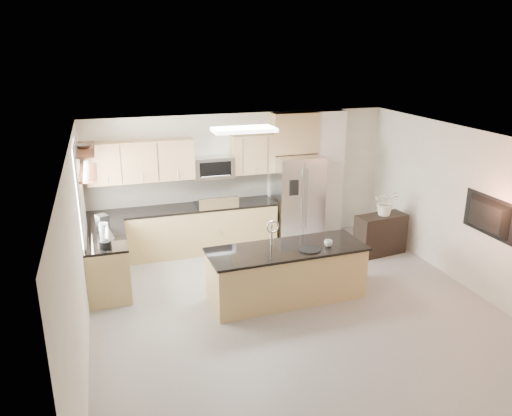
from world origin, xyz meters
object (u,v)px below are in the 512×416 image
object	(u,v)px
coffee_maker	(103,224)
range	(216,226)
microwave	(213,167)
platter	(310,250)
flower_vase	(387,196)
refrigerator	(297,199)
bowl	(84,146)
television	(485,216)
cup	(328,243)
blender	(105,238)
credenza	(380,234)
island	(286,273)
kettle	(108,232)

from	to	relation	value
coffee_maker	range	bearing A→B (deg)	23.78
microwave	platter	size ratio (longest dim) A/B	2.27
microwave	range	bearing A→B (deg)	-90.00
flower_vase	refrigerator	bearing A→B (deg)	140.35
bowl	television	size ratio (longest dim) A/B	0.30
refrigerator	range	bearing A→B (deg)	178.40
range	refrigerator	size ratio (longest dim) A/B	0.64
cup	blender	distance (m)	3.41
credenza	coffee_maker	world-z (taller)	coffee_maker
cup	television	world-z (taller)	television
flower_vase	bowl	bearing A→B (deg)	177.76
island	coffee_maker	size ratio (longest dim) A/B	8.31
microwave	blender	xyz separation A→B (m)	(-2.08, -1.76, -0.53)
kettle	television	xyz separation A→B (m)	(5.54, -1.91, 0.32)
refrigerator	cup	bearing A→B (deg)	-99.98
flower_vase	television	xyz separation A→B (m)	(0.50, -1.96, 0.19)
cup	kettle	size ratio (longest dim) A/B	0.51
coffee_maker	flower_vase	size ratio (longest dim) A/B	0.40
microwave	bowl	xyz separation A→B (m)	(-2.25, -1.08, 0.75)
range	coffee_maker	xyz separation A→B (m)	(-2.09, -0.92, 0.59)
range	refrigerator	distance (m)	1.71
television	island	bearing A→B (deg)	74.13
refrigerator	blender	size ratio (longest dim) A/B	4.38
refrigerator	cup	xyz separation A→B (m)	(-0.42, -2.37, 0.02)
blender	flower_vase	bearing A→B (deg)	5.27
credenza	flower_vase	world-z (taller)	flower_vase
microwave	cup	distance (m)	2.92
range	television	xyz separation A→B (m)	(3.51, -3.12, 0.88)
coffee_maker	television	bearing A→B (deg)	-21.41
refrigerator	coffee_maker	world-z (taller)	refrigerator
refrigerator	blender	world-z (taller)	refrigerator
platter	flower_vase	world-z (taller)	flower_vase
range	island	size ratio (longest dim) A/B	0.46
platter	blender	distance (m)	3.10
range	microwave	bearing A→B (deg)	90.00
range	platter	bearing A→B (deg)	-69.94
refrigerator	flower_vase	xyz separation A→B (m)	(1.35, -1.12, 0.27)
island	blender	size ratio (longest dim) A/B	6.15
bowl	cup	bearing A→B (deg)	-22.60
microwave	platter	xyz separation A→B (m)	(0.90, -2.60, -0.76)
cup	bowl	world-z (taller)	bowl
microwave	refrigerator	bearing A→B (deg)	-5.86
kettle	credenza	bearing A→B (deg)	0.69
coffee_maker	refrigerator	bearing A→B (deg)	13.15
kettle	island	bearing A→B (deg)	-22.33
island	cup	size ratio (longest dim) A/B	19.28
microwave	flower_vase	size ratio (longest dim) A/B	1.00
coffee_maker	island	bearing A→B (deg)	-26.94
platter	television	world-z (taller)	television
refrigerator	cup	world-z (taller)	refrigerator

